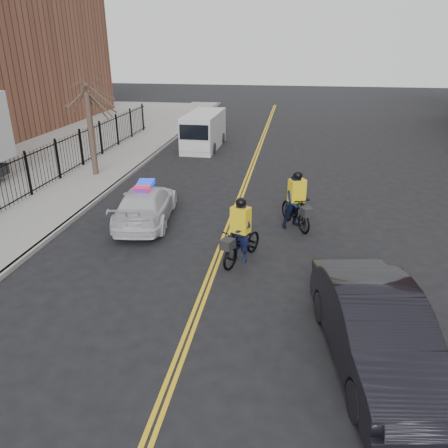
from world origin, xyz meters
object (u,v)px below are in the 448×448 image
police_cruiser (146,204)px  cyclist_near (240,239)px  dark_sedan (377,331)px  cyclist_far (296,206)px  cargo_van (203,131)px

police_cruiser → cyclist_near: 4.72m
dark_sedan → cyclist_far: 7.41m
dark_sedan → cyclist_far: size_ratio=2.39×
cyclist_near → cyclist_far: cyclist_far is taller
cyclist_near → dark_sedan: bearing=-28.2°
cyclist_near → cyclist_far: bearing=83.8°
dark_sedan → cyclist_near: bearing=118.8°
dark_sedan → cyclist_far: bearing=93.7°
cargo_van → cyclist_far: cargo_van is taller
cyclist_near → cargo_van: bearing=129.0°
cargo_van → cyclist_far: bearing=-62.8°
cargo_van → cyclist_near: size_ratio=2.34×
police_cruiser → dark_sedan: size_ratio=0.95×
police_cruiser → cargo_van: 12.38m
dark_sedan → cyclist_near: cyclist_near is taller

